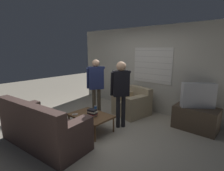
{
  "coord_description": "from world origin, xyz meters",
  "views": [
    {
      "loc": [
        2.84,
        -2.68,
        1.91
      ],
      "look_at": [
        0.01,
        0.52,
        1.0
      ],
      "focal_mm": 28.0,
      "sensor_mm": 36.0,
      "label": 1
    }
  ],
  "objects_px": {
    "tv": "(198,95)",
    "person_right_standing": "(121,87)",
    "armchair_beige": "(133,104)",
    "coffee_table": "(91,116)",
    "person_left_standing": "(96,81)",
    "soda_can": "(95,108)",
    "couch_blue": "(42,129)",
    "spare_remote": "(75,114)",
    "book_stack": "(92,113)"
  },
  "relations": [
    {
      "from": "coffee_table",
      "to": "tv",
      "type": "height_order",
      "value": "tv"
    },
    {
      "from": "person_left_standing",
      "to": "armchair_beige",
      "type": "bearing_deg",
      "value": -5.53
    },
    {
      "from": "coffee_table",
      "to": "soda_can",
      "type": "relative_size",
      "value": 7.83
    },
    {
      "from": "armchair_beige",
      "to": "coffee_table",
      "type": "bearing_deg",
      "value": 96.44
    },
    {
      "from": "tv",
      "to": "book_stack",
      "type": "xyz_separation_m",
      "value": [
        -1.74,
        -1.75,
        -0.37
      ]
    },
    {
      "from": "tv",
      "to": "spare_remote",
      "type": "height_order",
      "value": "tv"
    },
    {
      "from": "spare_remote",
      "to": "person_right_standing",
      "type": "bearing_deg",
      "value": 92.95
    },
    {
      "from": "armchair_beige",
      "to": "soda_can",
      "type": "height_order",
      "value": "armchair_beige"
    },
    {
      "from": "book_stack",
      "to": "person_right_standing",
      "type": "bearing_deg",
      "value": 64.53
    },
    {
      "from": "coffee_table",
      "to": "person_right_standing",
      "type": "distance_m",
      "value": 0.99
    },
    {
      "from": "coffee_table",
      "to": "person_left_standing",
      "type": "bearing_deg",
      "value": 127.73
    },
    {
      "from": "soda_can",
      "to": "book_stack",
      "type": "bearing_deg",
      "value": -54.98
    },
    {
      "from": "tv",
      "to": "book_stack",
      "type": "distance_m",
      "value": 2.49
    },
    {
      "from": "couch_blue",
      "to": "person_right_standing",
      "type": "height_order",
      "value": "person_right_standing"
    },
    {
      "from": "armchair_beige",
      "to": "spare_remote",
      "type": "bearing_deg",
      "value": 88.61
    },
    {
      "from": "coffee_table",
      "to": "couch_blue",
      "type": "bearing_deg",
      "value": -103.7
    },
    {
      "from": "armchair_beige",
      "to": "person_right_standing",
      "type": "distance_m",
      "value": 1.18
    },
    {
      "from": "coffee_table",
      "to": "person_left_standing",
      "type": "xyz_separation_m",
      "value": [
        -0.55,
        0.7,
        0.67
      ]
    },
    {
      "from": "coffee_table",
      "to": "soda_can",
      "type": "xyz_separation_m",
      "value": [
        -0.12,
        0.26,
        0.1
      ]
    },
    {
      "from": "coffee_table",
      "to": "armchair_beige",
      "type": "bearing_deg",
      "value": 85.21
    },
    {
      "from": "person_right_standing",
      "to": "soda_can",
      "type": "distance_m",
      "value": 0.85
    },
    {
      "from": "tv",
      "to": "person_right_standing",
      "type": "distance_m",
      "value": 1.81
    },
    {
      "from": "spare_remote",
      "to": "coffee_table",
      "type": "bearing_deg",
      "value": 83.4
    },
    {
      "from": "armchair_beige",
      "to": "tv",
      "type": "distance_m",
      "value": 1.78
    },
    {
      "from": "coffee_table",
      "to": "spare_remote",
      "type": "height_order",
      "value": "spare_remote"
    },
    {
      "from": "tv",
      "to": "person_left_standing",
      "type": "xyz_separation_m",
      "value": [
        -2.37,
        -1.01,
        0.18
      ]
    },
    {
      "from": "tv",
      "to": "person_right_standing",
      "type": "bearing_deg",
      "value": 1.67
    },
    {
      "from": "soda_can",
      "to": "tv",
      "type": "bearing_deg",
      "value": 36.75
    },
    {
      "from": "person_right_standing",
      "to": "book_stack",
      "type": "distance_m",
      "value": 0.9
    },
    {
      "from": "coffee_table",
      "to": "person_left_standing",
      "type": "relative_size",
      "value": 0.61
    },
    {
      "from": "couch_blue",
      "to": "book_stack",
      "type": "relative_size",
      "value": 8.67
    },
    {
      "from": "tv",
      "to": "soda_can",
      "type": "xyz_separation_m",
      "value": [
        -1.94,
        -1.45,
        -0.39
      ]
    },
    {
      "from": "coffee_table",
      "to": "spare_remote",
      "type": "bearing_deg",
      "value": -137.1
    },
    {
      "from": "coffee_table",
      "to": "book_stack",
      "type": "height_order",
      "value": "book_stack"
    },
    {
      "from": "couch_blue",
      "to": "tv",
      "type": "distance_m",
      "value": 3.51
    },
    {
      "from": "coffee_table",
      "to": "soda_can",
      "type": "bearing_deg",
      "value": 114.21
    },
    {
      "from": "couch_blue",
      "to": "coffee_table",
      "type": "bearing_deg",
      "value": 69.64
    },
    {
      "from": "couch_blue",
      "to": "person_right_standing",
      "type": "distance_m",
      "value": 1.93
    },
    {
      "from": "soda_can",
      "to": "spare_remote",
      "type": "height_order",
      "value": "soda_can"
    },
    {
      "from": "spare_remote",
      "to": "person_left_standing",
      "type": "bearing_deg",
      "value": 146.56
    },
    {
      "from": "soda_can",
      "to": "couch_blue",
      "type": "bearing_deg",
      "value": -96.05
    },
    {
      "from": "book_stack",
      "to": "spare_remote",
      "type": "distance_m",
      "value": 0.43
    },
    {
      "from": "couch_blue",
      "to": "soda_can",
      "type": "distance_m",
      "value": 1.34
    },
    {
      "from": "couch_blue",
      "to": "armchair_beige",
      "type": "distance_m",
      "value": 2.62
    },
    {
      "from": "couch_blue",
      "to": "person_right_standing",
      "type": "xyz_separation_m",
      "value": [
        0.66,
        1.68,
        0.68
      ]
    },
    {
      "from": "book_stack",
      "to": "soda_can",
      "type": "relative_size",
      "value": 1.82
    },
    {
      "from": "couch_blue",
      "to": "tv",
      "type": "height_order",
      "value": "tv"
    },
    {
      "from": "person_right_standing",
      "to": "armchair_beige",
      "type": "bearing_deg",
      "value": 52.61
    },
    {
      "from": "couch_blue",
      "to": "tv",
      "type": "relative_size",
      "value": 2.78
    },
    {
      "from": "tv",
      "to": "person_right_standing",
      "type": "xyz_separation_m",
      "value": [
        -1.43,
        -1.1,
        0.18
      ]
    }
  ]
}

